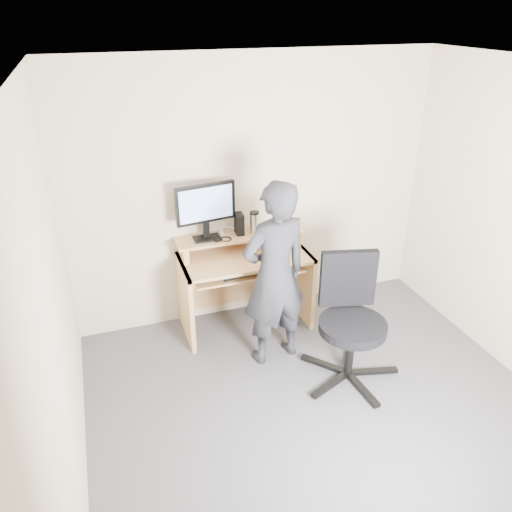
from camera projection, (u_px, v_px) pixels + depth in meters
ground at (329, 423)px, 3.76m from camera, size 3.50×3.50×0.00m
back_wall at (255, 192)px, 4.68m from camera, size 3.50×0.02×2.50m
ceiling at (361, 73)px, 2.63m from camera, size 3.50×3.50×0.02m
desk at (243, 272)px, 4.75m from camera, size 1.20×0.60×0.91m
monitor at (206, 207)px, 4.41m from camera, size 0.55×0.15×0.53m
external_drive at (239, 224)px, 4.61m from camera, size 0.08×0.13×0.20m
travel_mug at (254, 223)px, 4.63m from camera, size 0.09×0.09×0.19m
smartphone at (264, 232)px, 4.67m from camera, size 0.11×0.15×0.01m
charger at (217, 240)px, 4.50m from camera, size 0.05×0.05×0.03m
headphones at (228, 231)px, 4.69m from camera, size 0.19×0.19×0.06m
keyboard at (242, 270)px, 4.54m from camera, size 0.49×0.29×0.03m
mouse at (285, 254)px, 4.60m from camera, size 0.11×0.08×0.04m
office_chair at (351, 315)px, 4.05m from camera, size 0.83×0.81×1.04m
person at (275, 275)px, 4.12m from camera, size 0.66×0.49×1.64m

